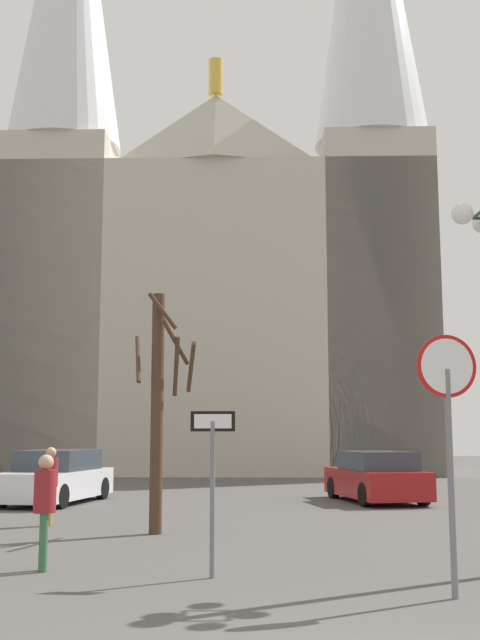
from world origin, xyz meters
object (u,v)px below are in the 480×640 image
(cathedral, at_px, (219,249))
(pedestrian_standing, at_px, (45,500))
(bare_tree, at_px, (159,403))
(one_way_arrow_sign, at_px, (213,470))
(parked_car_far_red, at_px, (376,478))
(pedestrian_walking, at_px, (50,478))
(parked_car_near_white, at_px, (56,478))
(stop_sign, at_px, (448,411))

(cathedral, distance_m, pedestrian_standing, 30.32)
(bare_tree, bearing_deg, one_way_arrow_sign, -77.93)
(bare_tree, relative_size, parked_car_far_red, 1.09)
(pedestrian_walking, bearing_deg, cathedral, 79.87)
(pedestrian_walking, bearing_deg, one_way_arrow_sign, -61.30)
(bare_tree, xyz_separation_m, parked_car_near_white, (-3.22, 6.91, -1.83))
(parked_car_near_white, relative_size, pedestrian_standing, 2.91)
(pedestrian_walking, bearing_deg, stop_sign, -50.76)
(one_way_arrow_sign, relative_size, bare_tree, 0.47)
(pedestrian_walking, relative_size, pedestrian_standing, 1.00)
(bare_tree, bearing_deg, pedestrian_walking, 148.48)
(stop_sign, height_order, one_way_arrow_sign, stop_sign)
(pedestrian_standing, bearing_deg, cathedral, 83.72)
(one_way_arrow_sign, xyz_separation_m, pedestrian_standing, (-2.40, 0.65, -0.46))
(stop_sign, xyz_separation_m, pedestrian_walking, (-6.22, 7.61, -1.21))
(one_way_arrow_sign, distance_m, bare_tree, 4.92)
(one_way_arrow_sign, bearing_deg, pedestrian_walking, 118.70)
(one_way_arrow_sign, height_order, bare_tree, bare_tree)
(cathedral, distance_m, stop_sign, 31.85)
(one_way_arrow_sign, relative_size, pedestrian_standing, 1.37)
(cathedral, bearing_deg, pedestrian_walking, -100.13)
(bare_tree, relative_size, pedestrian_walking, 2.88)
(one_way_arrow_sign, height_order, pedestrian_walking, one_way_arrow_sign)
(parked_car_far_red, bearing_deg, pedestrian_walking, -146.77)
(parked_car_near_white, bearing_deg, pedestrian_walking, -81.01)
(cathedral, relative_size, parked_car_far_red, 8.39)
(one_way_arrow_sign, xyz_separation_m, parked_car_near_white, (-4.22, 11.60, -0.75))
(stop_sign, relative_size, bare_tree, 0.67)
(cathedral, bearing_deg, stop_sign, -85.97)
(cathedral, relative_size, stop_sign, 11.62)
(pedestrian_standing, bearing_deg, stop_sign, -21.97)
(stop_sign, height_order, parked_car_near_white, stop_sign)
(cathedral, height_order, bare_tree, cathedral)
(one_way_arrow_sign, bearing_deg, parked_car_near_white, 110.01)
(parked_car_far_red, bearing_deg, stop_sign, -98.67)
(bare_tree, height_order, parked_car_far_red, bare_tree)
(cathedral, height_order, stop_sign, cathedral)
(one_way_arrow_sign, distance_m, pedestrian_standing, 2.52)
(one_way_arrow_sign, distance_m, parked_car_far_red, 12.50)
(cathedral, distance_m, parked_car_near_white, 21.00)
(stop_sign, bearing_deg, one_way_arrow_sign, 152.72)
(parked_car_far_red, xyz_separation_m, pedestrian_walking, (-8.19, -5.37, 0.32))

